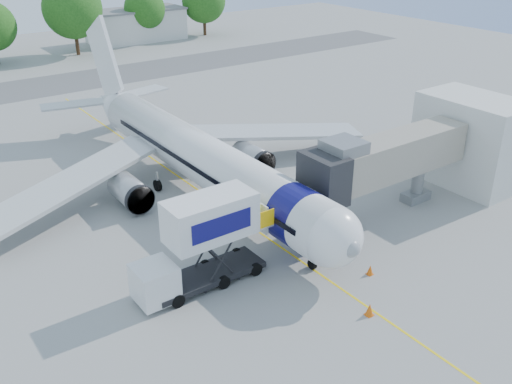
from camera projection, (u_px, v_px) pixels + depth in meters
ground at (227, 210)px, 41.91m from camera, size 160.00×160.00×0.00m
guidance_line at (227, 210)px, 41.91m from camera, size 0.15×70.00×0.01m
taxiway_strip at (47, 86)px, 72.55m from camera, size 120.00×10.00×0.01m
aircraft at (197, 156)px, 43.63m from camera, size 34.17×37.73×11.35m
jet_bridge at (379, 161)px, 39.11m from camera, size 13.90×3.20×6.60m
terminal_stub at (471, 141)px, 45.00m from camera, size 5.00×8.00×7.00m
catering_hiloader at (201, 244)px, 32.30m from camera, size 8.50×2.44×5.50m
ground_tug at (443, 336)px, 28.14m from camera, size 4.17×2.70×1.54m
safety_cone_a at (370, 270)px, 34.29m from camera, size 0.40×0.40×0.64m
safety_cone_b at (370, 310)px, 30.76m from camera, size 0.47×0.47×0.74m
outbuilding_right at (136, 25)px, 97.55m from camera, size 16.40×7.40×5.30m
tree_e at (72, 9)px, 85.63m from camera, size 8.89×8.89×11.34m
tree_f at (145, 9)px, 95.73m from camera, size 6.89×6.89×8.78m
tree_g at (204, 1)px, 100.66m from camera, size 7.70×7.70×9.82m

